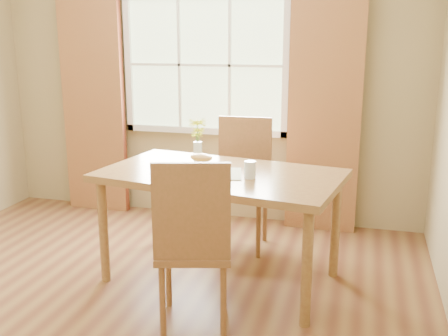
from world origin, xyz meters
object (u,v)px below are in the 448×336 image
chair_far (243,176)px  croissant_sandwich (201,163)px  dining_table (221,183)px  flower_vase (198,137)px  chair_near (193,238)px  water_glass (250,170)px

chair_far → croissant_sandwich: (-0.12, -0.79, 0.30)m
dining_table → flower_vase: 0.44m
chair_far → croissant_sandwich: bearing=-100.9°
chair_far → flower_vase: bearing=-118.0°
chair_near → croissant_sandwich: 0.72m
croissant_sandwich → flower_vase: bearing=129.4°
chair_near → water_glass: size_ratio=9.09×
chair_near → croissant_sandwich: bearing=87.5°
croissant_sandwich → flower_vase: flower_vase is taller
dining_table → flower_vase: flower_vase is taller
chair_near → flower_vase: flower_vase is taller
dining_table → flower_vase: bearing=147.1°
chair_near → flower_vase: size_ratio=3.20×
dining_table → water_glass: size_ratio=15.25×
chair_far → croissant_sandwich: size_ratio=5.50×
chair_near → croissant_sandwich: size_ratio=5.41×
chair_far → flower_vase: 0.70m
chair_near → chair_far: bearing=75.8°
chair_far → dining_table: bearing=-92.3°
chair_near → dining_table: bearing=76.6°
chair_far → flower_vase: size_ratio=3.25×
chair_far → water_glass: chair_far is taller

